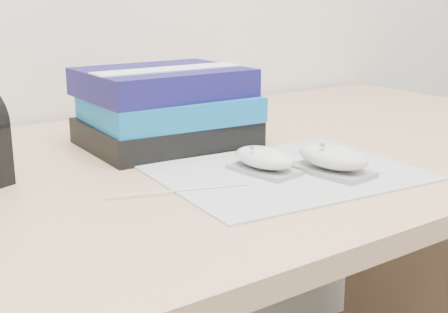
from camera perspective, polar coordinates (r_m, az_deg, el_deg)
desk at (r=1.14m, az=-3.31°, el=-10.66°), size 1.60×0.80×0.73m
mousepad at (r=0.91m, az=5.76°, el=-1.50°), size 0.39×0.32×0.00m
mouse_rear at (r=0.90m, az=3.68°, el=-0.31°), size 0.07×0.11×0.04m
mouse_front at (r=0.91m, az=9.91°, el=-0.23°), size 0.08×0.12×0.05m
usb_cable at (r=0.82m, az=-4.24°, el=-3.13°), size 0.18×0.07×0.00m
book_stack at (r=1.07m, az=-5.33°, el=4.49°), size 0.29×0.23×0.13m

